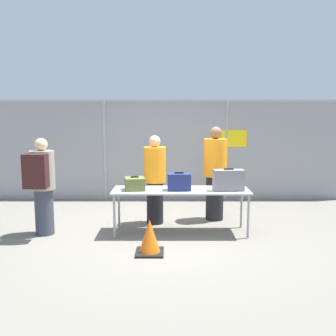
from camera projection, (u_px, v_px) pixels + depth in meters
ground_plane at (163, 233)px, 6.51m from camera, size 120.00×120.00×0.00m
fence_section at (165, 148)px, 8.88m from camera, size 8.74×0.07×2.37m
inspection_table at (179, 192)px, 6.41m from camera, size 2.33×0.71×0.77m
suitcase_olive at (133, 184)px, 6.36m from camera, size 0.38×0.40×0.24m
suitcase_navy at (178, 182)px, 6.33m from camera, size 0.39×0.25×0.31m
suitcase_grey at (227, 180)px, 6.30m from camera, size 0.52×0.26×0.38m
traveler_hooded at (40, 183)px, 6.24m from camera, size 0.41×0.63×1.65m
security_worker_near at (154, 178)px, 6.96m from camera, size 0.41×0.41×1.65m
security_worker_far at (214, 172)px, 7.20m from camera, size 0.45×0.45×1.81m
utility_trailer at (216, 168)px, 11.43m from camera, size 3.77×2.02×0.64m
traffic_cone at (148, 238)px, 5.52m from camera, size 0.41×0.41×0.52m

